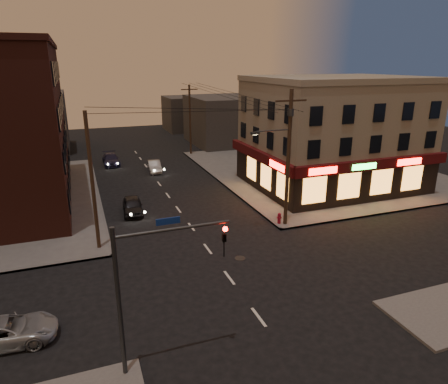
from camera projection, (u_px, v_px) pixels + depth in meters
name	position (u px, v px, depth m)	size (l,w,h in m)	color
ground	(229.00, 278.00, 23.11)	(120.00, 120.00, 0.00)	black
sidewalk_ne	(315.00, 170.00, 45.98)	(24.00, 28.00, 0.15)	#514F4C
pizza_building	(333.00, 133.00, 38.69)	(15.85, 12.85, 10.50)	gray
bg_building_ne_a	(225.00, 120.00, 60.52)	(10.00, 12.00, 7.00)	#3F3D3A
bg_building_nw	(32.00, 122.00, 54.98)	(9.00, 10.00, 8.00)	#3F3D3A
bg_building_ne_b	(188.00, 113.00, 72.48)	(8.00, 8.00, 6.00)	#3F3D3A
utility_pole_main	(287.00, 152.00, 28.70)	(4.20, 0.44, 10.00)	#382619
utility_pole_far	(190.00, 120.00, 52.43)	(0.26, 0.26, 9.00)	#382619
utility_pole_west	(92.00, 183.00, 25.20)	(0.24, 0.24, 9.00)	#382619
traffic_signal	(145.00, 279.00, 14.98)	(4.49, 0.32, 6.47)	#333538
suv_cross	(5.00, 332.00, 17.53)	(2.02, 4.38, 1.22)	#909498
sedan_near	(132.00, 206.00, 32.77)	(1.55, 3.85, 1.31)	black
sedan_mid	(154.00, 166.00, 45.28)	(1.32, 3.78, 1.25)	gray
sedan_far	(111.00, 159.00, 48.31)	(1.84, 4.54, 1.32)	#1B1B36
fire_hydrant	(279.00, 218.00, 30.38)	(0.39, 0.39, 0.85)	maroon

